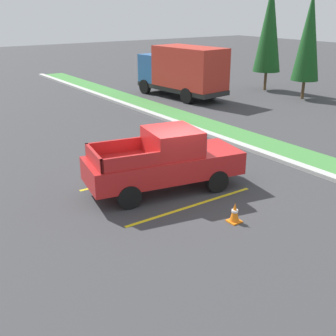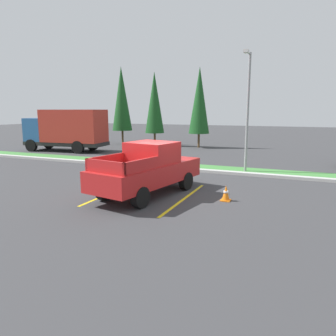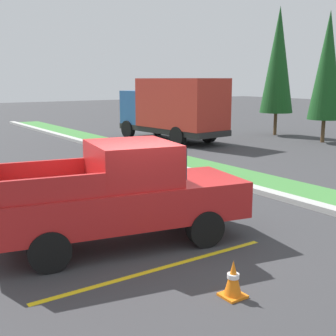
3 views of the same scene
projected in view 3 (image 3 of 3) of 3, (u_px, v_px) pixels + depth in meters
name	position (u px, v px, depth m)	size (l,w,h in m)	color
ground_plane	(147.00, 243.00, 9.39)	(120.00, 120.00, 0.00)	#38383A
parking_line_near	(88.00, 224.00, 10.61)	(0.12, 4.80, 0.01)	yellow
parking_line_far	(161.00, 268.00, 8.10)	(0.12, 4.80, 0.01)	yellow
curb_strip	(305.00, 203.00, 12.14)	(56.00, 0.40, 0.15)	#B2B2AD
grass_median	(330.00, 198.00, 12.75)	(56.00, 1.80, 0.06)	#42843D
pickup_truck_main	(121.00, 194.00, 9.17)	(2.85, 5.49, 2.10)	black
cargo_truck_distant	(173.00, 107.00, 24.47)	(6.99, 3.05, 3.40)	black
cypress_tree_leftmost	(278.00, 60.00, 26.74)	(1.97, 1.97, 7.57)	brown
cypress_tree_left_inner	(327.00, 66.00, 23.58)	(1.79, 1.79, 6.87)	brown
traffic_cone	(233.00, 279.00, 6.99)	(0.36, 0.36, 0.60)	orange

